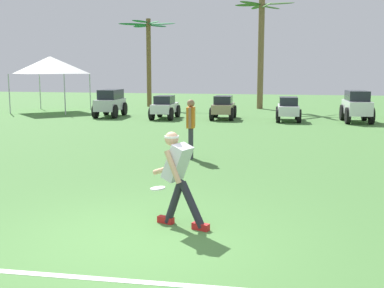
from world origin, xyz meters
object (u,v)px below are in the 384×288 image
(parked_car_slot_e, at_px, (357,106))
(palm_tree_far_left, at_px, (149,51))
(frisbee_in_flight, at_px, (158,188))
(teammate_near_sideline, at_px, (191,123))
(frisbee_thrower, at_px, (178,174))
(parked_car_slot_c, at_px, (223,107))
(palm_tree_left_of_centre, at_px, (261,44))
(parked_car_slot_d, at_px, (288,109))
(parked_car_slot_a, at_px, (110,102))
(parked_car_slot_b, at_px, (165,107))
(event_tent, at_px, (50,65))

(parked_car_slot_e, distance_m, palm_tree_far_left, 13.92)
(frisbee_in_flight, bearing_deg, teammate_near_sideline, 96.17)
(parked_car_slot_e, bearing_deg, frisbee_in_flight, -107.51)
(frisbee_thrower, height_order, parked_car_slot_c, frisbee_thrower)
(teammate_near_sideline, distance_m, palm_tree_left_of_centre, 17.18)
(parked_car_slot_e, bearing_deg, palm_tree_left_of_centre, 125.18)
(frisbee_thrower, relative_size, parked_car_slot_d, 0.63)
(frisbee_thrower, relative_size, palm_tree_left_of_centre, 0.22)
(parked_car_slot_a, relative_size, parked_car_slot_b, 1.11)
(frisbee_in_flight, xyz_separation_m, parked_car_slot_d, (1.84, 15.16, 0.10))
(palm_tree_far_left, bearing_deg, parked_car_slot_b, -67.55)
(frisbee_in_flight, xyz_separation_m, event_tent, (-11.12, 17.49, 2.10))
(parked_car_slot_d, relative_size, palm_tree_left_of_centre, 0.35)
(palm_tree_left_of_centre, bearing_deg, event_tent, -158.10)
(palm_tree_far_left, bearing_deg, parked_car_slot_c, -49.84)
(parked_car_slot_b, height_order, palm_tree_far_left, palm_tree_far_left)
(teammate_near_sideline, height_order, parked_car_slot_e, teammate_near_sideline)
(event_tent, bearing_deg, parked_car_slot_b, -18.90)
(parked_car_slot_e, bearing_deg, event_tent, 172.09)
(parked_car_slot_a, xyz_separation_m, event_tent, (-4.25, 2.01, 1.85))
(parked_car_slot_a, height_order, parked_car_slot_b, parked_car_slot_a)
(teammate_near_sideline, relative_size, palm_tree_far_left, 0.29)
(teammate_near_sideline, xyz_separation_m, parked_car_slot_c, (-0.63, 10.36, -0.38))
(parked_car_slot_a, relative_size, parked_car_slot_d, 1.10)
(teammate_near_sideline, xyz_separation_m, palm_tree_left_of_centre, (0.63, 16.93, 2.86))
(palm_tree_left_of_centre, distance_m, event_tent, 12.14)
(parked_car_slot_d, bearing_deg, palm_tree_left_of_centre, 104.38)
(parked_car_slot_d, bearing_deg, event_tent, 169.82)
(event_tent, bearing_deg, frisbee_thrower, -57.12)
(frisbee_thrower, distance_m, parked_car_slot_c, 15.87)
(frisbee_in_flight, relative_size, parked_car_slot_d, 0.11)
(parked_car_slot_b, distance_m, parked_car_slot_e, 8.77)
(parked_car_slot_b, relative_size, palm_tree_far_left, 0.41)
(parked_car_slot_e, height_order, event_tent, event_tent)
(teammate_near_sideline, bearing_deg, palm_tree_far_left, 110.37)
(frisbee_thrower, xyz_separation_m, palm_tree_left_of_centre, (-0.33, 22.35, 3.00))
(frisbee_in_flight, relative_size, parked_car_slot_c, 0.11)
(frisbee_thrower, bearing_deg, parked_car_slot_b, 105.81)
(parked_car_slot_a, distance_m, event_tent, 5.05)
(frisbee_in_flight, xyz_separation_m, parked_car_slot_c, (-1.18, 15.43, 0.10))
(teammate_near_sideline, relative_size, parked_car_slot_d, 0.70)
(frisbee_in_flight, relative_size, parked_car_slot_a, 0.10)
(parked_car_slot_e, height_order, palm_tree_far_left, palm_tree_far_left)
(parked_car_slot_e, bearing_deg, parked_car_slot_c, 178.54)
(frisbee_in_flight, distance_m, parked_car_slot_b, 15.54)
(parked_car_slot_a, height_order, event_tent, event_tent)
(parked_car_slot_c, distance_m, event_tent, 10.35)
(parked_car_slot_b, distance_m, parked_car_slot_d, 5.78)
(parked_car_slot_b, height_order, parked_car_slot_c, same)
(teammate_near_sideline, xyz_separation_m, parked_car_slot_b, (-3.40, 9.96, -0.38))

